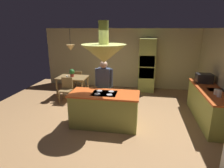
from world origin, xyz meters
The scene contains 16 objects.
ground centered at (0.00, 0.00, 0.00)m, with size 8.16×8.16×0.00m, color #AD7F51.
wall_back centered at (0.00, 3.45, 1.27)m, with size 6.80×0.10×2.55m, color beige.
kitchen_island centered at (0.00, -0.20, 0.46)m, with size 1.81×0.82×0.94m.
counter_run_right centered at (2.84, 0.60, 0.47)m, with size 0.73×2.41×0.92m.
oven_tower centered at (1.10, 3.04, 1.08)m, with size 0.66×0.62×2.16m.
dining_table centered at (-1.70, 1.90, 0.65)m, with size 1.12×0.80×0.76m.
person_at_island centered at (-0.15, 0.48, 0.94)m, with size 0.53×0.22×1.65m.
range_hood centered at (0.00, -0.20, 1.97)m, with size 1.10×1.10×1.00m.
pendant_light_over_table centered at (-1.70, 1.90, 1.86)m, with size 0.32×0.32×0.82m.
chair_facing_island centered at (-1.70, 1.28, 0.50)m, with size 0.40×0.40×0.87m.
chair_by_back_wall centered at (-1.70, 2.52, 0.50)m, with size 0.40×0.40×0.87m.
potted_plant_on_table centered at (-1.71, 1.91, 0.93)m, with size 0.20×0.20×0.30m.
cup_on_table centered at (-1.83, 1.70, 0.81)m, with size 0.07×0.07×0.09m, color white.
canister_flour centered at (2.84, 0.01, 1.01)m, with size 0.11×0.11×0.17m, color silver.
canister_sugar centered at (2.84, 0.19, 0.99)m, with size 0.13×0.13×0.14m, color silver.
microwave_on_counter centered at (2.84, 1.31, 1.06)m, with size 0.46×0.36×0.28m, color #232326.
Camera 1 is at (0.98, -4.74, 2.53)m, focal length 30.25 mm.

